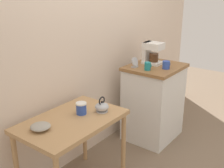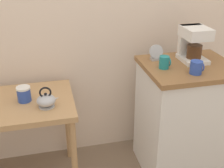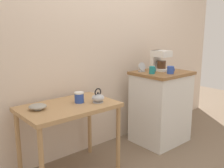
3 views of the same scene
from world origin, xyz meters
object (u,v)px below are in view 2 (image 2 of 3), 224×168
object	(u,v)px
canister_enamel	(24,94)
mug_dark_teal	(164,62)
mug_blue	(196,67)
coffee_maker	(193,42)
teakettle	(46,100)
table_clock	(156,53)

from	to	relation	value
canister_enamel	mug_dark_teal	world-z (taller)	mug_dark_teal
mug_blue	mug_dark_teal	xyz separation A→B (m)	(-0.17, 0.14, -0.00)
canister_enamel	mug_dark_teal	size ratio (longest dim) A/B	1.20
canister_enamel	mug_blue	size ratio (longest dim) A/B	1.19
coffee_maker	mug_dark_teal	bearing A→B (deg)	-158.34
mug_dark_teal	mug_blue	bearing A→B (deg)	-39.10
teakettle	mug_dark_teal	bearing A→B (deg)	1.44
canister_enamel	mug_blue	bearing A→B (deg)	-11.55
canister_enamel	coffee_maker	bearing A→B (deg)	0.40
canister_enamel	coffee_maker	world-z (taller)	coffee_maker
coffee_maker	mug_blue	xyz separation A→B (m)	(-0.09, -0.25, -0.10)
canister_enamel	coffee_maker	xyz separation A→B (m)	(1.26, 0.01, 0.28)
coffee_maker	table_clock	distance (m)	0.29
teakettle	table_clock	distance (m)	0.89
mug_dark_teal	teakettle	bearing A→B (deg)	-178.56
table_clock	mug_blue	bearing A→B (deg)	-61.24
coffee_maker	table_clock	xyz separation A→B (m)	(-0.26, 0.07, -0.09)
teakettle	coffee_maker	size ratio (longest dim) A/B	0.59
canister_enamel	mug_dark_teal	bearing A→B (deg)	-5.59
mug_dark_teal	table_clock	bearing A→B (deg)	89.35
coffee_maker	mug_dark_teal	distance (m)	0.30
mug_blue	mug_dark_teal	size ratio (longest dim) A/B	1.01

